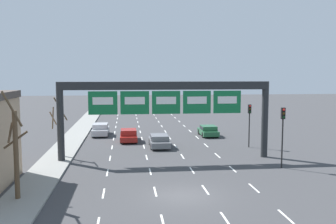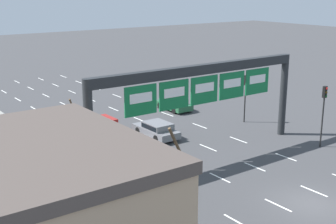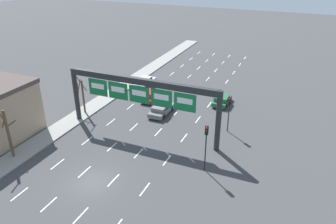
{
  "view_description": "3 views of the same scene",
  "coord_description": "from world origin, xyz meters",
  "px_view_note": "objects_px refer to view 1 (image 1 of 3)",
  "views": [
    {
      "loc": [
        -3.47,
        -22.45,
        7.6
      ],
      "look_at": [
        0.01,
        8.32,
        4.41
      ],
      "focal_mm": 40.0,
      "sensor_mm": 36.0,
      "label": 1
    },
    {
      "loc": [
        -21.41,
        -15.25,
        12.26
      ],
      "look_at": [
        -2.92,
        10.1,
        3.84
      ],
      "focal_mm": 50.0,
      "sensor_mm": 36.0,
      "label": 2
    },
    {
      "loc": [
        16.19,
        -19.78,
        19.2
      ],
      "look_at": [
        2.65,
        11.62,
        2.6
      ],
      "focal_mm": 35.0,
      "sensor_mm": 36.0,
      "label": 3
    }
  ],
  "objects_px": {
    "sign_gantry": "(166,100)",
    "car_red": "(129,135)",
    "traffic_light_near_gantry": "(250,117)",
    "traffic_light_mid_block": "(283,125)",
    "tree_bare_closest": "(58,128)",
    "tree_bare_second": "(16,150)",
    "car_grey": "(159,140)",
    "car_silver": "(101,129)",
    "car_green": "(208,130)"
  },
  "relations": [
    {
      "from": "car_green",
      "to": "traffic_light_mid_block",
      "type": "distance_m",
      "value": 16.37
    },
    {
      "from": "car_silver",
      "to": "car_green",
      "type": "bearing_deg",
      "value": -8.17
    },
    {
      "from": "sign_gantry",
      "to": "traffic_light_near_gantry",
      "type": "xyz_separation_m",
      "value": [
        9.14,
        4.54,
        -2.13
      ]
    },
    {
      "from": "car_grey",
      "to": "car_green",
      "type": "distance_m",
      "value": 9.06
    },
    {
      "from": "car_red",
      "to": "traffic_light_near_gantry",
      "type": "xyz_separation_m",
      "value": [
        12.35,
        -4.81,
        2.44
      ]
    },
    {
      "from": "car_red",
      "to": "tree_bare_closest",
      "type": "xyz_separation_m",
      "value": [
        -6.36,
        -7.47,
        1.99
      ]
    },
    {
      "from": "sign_gantry",
      "to": "tree_bare_second",
      "type": "xyz_separation_m",
      "value": [
        -10.0,
        -9.77,
        -2.22
      ]
    },
    {
      "from": "car_green",
      "to": "tree_bare_second",
      "type": "distance_m",
      "value": 27.34
    },
    {
      "from": "car_grey",
      "to": "traffic_light_near_gantry",
      "type": "distance_m",
      "value": 9.61
    },
    {
      "from": "car_red",
      "to": "traffic_light_mid_block",
      "type": "bearing_deg",
      "value": -47.63
    },
    {
      "from": "sign_gantry",
      "to": "car_grey",
      "type": "height_order",
      "value": "sign_gantry"
    },
    {
      "from": "car_green",
      "to": "tree_bare_closest",
      "type": "distance_m",
      "value": 19.04
    },
    {
      "from": "car_green",
      "to": "traffic_light_mid_block",
      "type": "relative_size",
      "value": 0.84
    },
    {
      "from": "car_silver",
      "to": "traffic_light_mid_block",
      "type": "bearing_deg",
      "value": -48.77
    },
    {
      "from": "car_silver",
      "to": "traffic_light_mid_block",
      "type": "distance_m",
      "value": 23.84
    },
    {
      "from": "car_green",
      "to": "traffic_light_near_gantry",
      "type": "bearing_deg",
      "value": -70.18
    },
    {
      "from": "traffic_light_near_gantry",
      "to": "tree_bare_second",
      "type": "relative_size",
      "value": 0.69
    },
    {
      "from": "sign_gantry",
      "to": "tree_bare_closest",
      "type": "relative_size",
      "value": 3.47
    },
    {
      "from": "sign_gantry",
      "to": "traffic_light_near_gantry",
      "type": "relative_size",
      "value": 4.21
    },
    {
      "from": "tree_bare_closest",
      "to": "tree_bare_second",
      "type": "relative_size",
      "value": 0.83
    },
    {
      "from": "car_red",
      "to": "traffic_light_near_gantry",
      "type": "distance_m",
      "value": 13.48
    },
    {
      "from": "car_red",
      "to": "car_green",
      "type": "xyz_separation_m",
      "value": [
        9.7,
        2.56,
        -0.04
      ]
    },
    {
      "from": "tree_bare_second",
      "to": "car_green",
      "type": "bearing_deg",
      "value": 52.76
    },
    {
      "from": "car_red",
      "to": "tree_bare_second",
      "type": "distance_m",
      "value": 20.43
    },
    {
      "from": "car_silver",
      "to": "tree_bare_second",
      "type": "relative_size",
      "value": 0.7
    },
    {
      "from": "sign_gantry",
      "to": "tree_bare_closest",
      "type": "xyz_separation_m",
      "value": [
        -9.57,
        1.88,
        -2.58
      ]
    },
    {
      "from": "sign_gantry",
      "to": "traffic_light_mid_block",
      "type": "distance_m",
      "value": 10.02
    },
    {
      "from": "car_silver",
      "to": "car_red",
      "type": "bearing_deg",
      "value": -52.49
    },
    {
      "from": "traffic_light_mid_block",
      "to": "traffic_light_near_gantry",
      "type": "bearing_deg",
      "value": 89.0
    },
    {
      "from": "sign_gantry",
      "to": "tree_bare_closest",
      "type": "distance_m",
      "value": 10.09
    },
    {
      "from": "car_grey",
      "to": "tree_bare_closest",
      "type": "relative_size",
      "value": 0.84
    },
    {
      "from": "traffic_light_mid_block",
      "to": "tree_bare_closest",
      "type": "bearing_deg",
      "value": 162.35
    },
    {
      "from": "car_grey",
      "to": "traffic_light_mid_block",
      "type": "bearing_deg",
      "value": -46.9
    },
    {
      "from": "traffic_light_mid_block",
      "to": "car_silver",
      "type": "bearing_deg",
      "value": 131.23
    },
    {
      "from": "car_grey",
      "to": "tree_bare_second",
      "type": "xyz_separation_m",
      "value": [
        -9.92,
        -15.43,
        2.38
      ]
    },
    {
      "from": "car_silver",
      "to": "tree_bare_second",
      "type": "bearing_deg",
      "value": -98.17
    },
    {
      "from": "car_grey",
      "to": "tree_bare_closest",
      "type": "distance_m",
      "value": 10.42
    },
    {
      "from": "car_red",
      "to": "car_grey",
      "type": "distance_m",
      "value": 4.84
    },
    {
      "from": "car_silver",
      "to": "traffic_light_near_gantry",
      "type": "relative_size",
      "value": 1.02
    },
    {
      "from": "sign_gantry",
      "to": "car_silver",
      "type": "height_order",
      "value": "sign_gantry"
    },
    {
      "from": "car_red",
      "to": "traffic_light_near_gantry",
      "type": "height_order",
      "value": "traffic_light_near_gantry"
    },
    {
      "from": "sign_gantry",
      "to": "traffic_light_near_gantry",
      "type": "bearing_deg",
      "value": 26.39
    },
    {
      "from": "car_silver",
      "to": "traffic_light_mid_block",
      "type": "xyz_separation_m",
      "value": [
        15.61,
        -17.81,
        2.69
      ]
    },
    {
      "from": "car_red",
      "to": "traffic_light_mid_block",
      "type": "relative_size",
      "value": 0.89
    },
    {
      "from": "traffic_light_mid_block",
      "to": "tree_bare_second",
      "type": "distance_m",
      "value": 19.84
    },
    {
      "from": "car_green",
      "to": "traffic_light_near_gantry",
      "type": "distance_m",
      "value": 8.22
    },
    {
      "from": "car_red",
      "to": "car_silver",
      "type": "distance_m",
      "value": 5.6
    },
    {
      "from": "sign_gantry",
      "to": "car_red",
      "type": "distance_m",
      "value": 10.89
    },
    {
      "from": "car_red",
      "to": "tree_bare_second",
      "type": "bearing_deg",
      "value": -109.54
    },
    {
      "from": "traffic_light_near_gantry",
      "to": "traffic_light_mid_block",
      "type": "bearing_deg",
      "value": -91.0
    }
  ]
}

